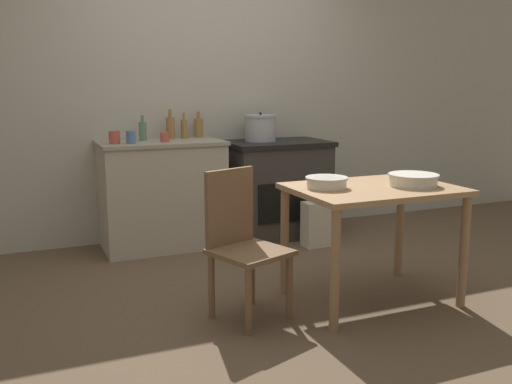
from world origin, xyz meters
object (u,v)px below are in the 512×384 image
bottle_far_left (143,131)px  bottle_center_left (199,127)px  flour_sack (316,224)px  cup_center_right (165,137)px  stove (276,188)px  stock_pot (260,128)px  cup_center (114,137)px  chair (242,241)px  mixing_bowl_large (413,179)px  cup_mid_right (131,137)px  bottle_left (184,128)px  mixing_bowl_small (327,182)px  bottle_mid_left (170,127)px  work_table (373,204)px

bottle_far_left → bottle_center_left: size_ratio=0.93×
flour_sack → cup_center_right: bearing=161.5°
stove → flour_sack: stove is taller
stock_pot → cup_center: bearing=-174.9°
chair → mixing_bowl_large: size_ratio=2.80×
cup_mid_right → bottle_left: bearing=28.1°
mixing_bowl_large → bottle_center_left: (-0.79, 2.02, 0.21)m
flour_sack → mixing_bowl_small: size_ratio=1.48×
stove → stock_pot: bearing=156.4°
mixing_bowl_small → cup_center: size_ratio=2.59×
stock_pot → bottle_mid_left: bottle_mid_left is taller
stove → stock_pot: 0.57m
stove → bottle_mid_left: (-0.94, 0.17, 0.58)m
cup_center_right → flour_sack: bearing=-18.5°
flour_sack → bottle_far_left: 1.68m
mixing_bowl_large → bottle_far_left: bearing=124.3°
flour_sack → bottle_mid_left: size_ratio=1.53×
mixing_bowl_large → bottle_mid_left: 2.25m
bottle_far_left → cup_center_right: bottle_far_left is taller
stove → work_table: stove is taller
stock_pot → mixing_bowl_large: 1.89m
bottle_far_left → bottle_center_left: 0.53m
chair → bottle_far_left: 1.84m
chair → bottle_left: bottle_left is taller
mixing_bowl_small → cup_center_right: cup_center_right is taller
bottle_left → flour_sack: bearing=-34.6°
flour_sack → stock_pot: size_ratio=1.33×
stove → cup_center: size_ratio=9.00×
work_table → bottle_far_left: bottle_far_left is taller
mixing_bowl_small → cup_center_right: 1.70m
stock_pot → cup_mid_right: (-1.20, -0.16, -0.03)m
work_table → mixing_bowl_large: bearing=-17.2°
stove → bottle_center_left: size_ratio=4.03×
bottle_mid_left → cup_mid_right: bottle_mid_left is taller
mixing_bowl_large → mixing_bowl_small: bearing=165.1°
mixing_bowl_large → cup_center_right: cup_center_right is taller
stock_pot → bottle_far_left: (-1.06, 0.07, 0.00)m
cup_mid_right → flour_sack: bearing=-14.7°
stock_pot → chair: bearing=-116.8°
stock_pot → cup_mid_right: size_ratio=2.85×
chair → mixing_bowl_large: chair is taller
flour_sack → stock_pot: 1.01m
work_table → flour_sack: (0.28, 1.23, -0.44)m
bottle_mid_left → mixing_bowl_small: bearing=-74.3°
work_table → cup_center: (-1.33, 1.66, 0.33)m
work_table → cup_center: 2.16m
stove → bottle_left: size_ratio=4.15×
bottle_left → bottle_mid_left: bearing=-177.1°
work_table → mixing_bowl_large: size_ratio=3.22×
work_table → stock_pot: (-0.01, 1.78, 0.36)m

